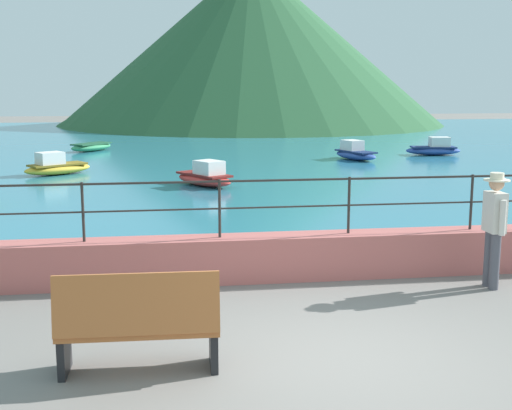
% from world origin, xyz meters
% --- Properties ---
extents(ground_plane, '(120.00, 120.00, 0.00)m').
position_xyz_m(ground_plane, '(0.00, 0.00, 0.00)').
color(ground_plane, slate).
extents(promenade_wall, '(20.00, 0.56, 0.70)m').
position_xyz_m(promenade_wall, '(0.00, 3.20, 0.35)').
color(promenade_wall, '#BC605B').
rests_on(promenade_wall, ground).
extents(railing, '(18.44, 0.04, 0.90)m').
position_xyz_m(railing, '(0.00, 3.20, 1.33)').
color(railing, '#282623').
rests_on(railing, promenade_wall).
extents(lake_water, '(64.00, 44.32, 0.06)m').
position_xyz_m(lake_water, '(0.00, 25.84, 0.03)').
color(lake_water, teal).
rests_on(lake_water, ground).
extents(hill_main, '(28.54, 28.54, 12.12)m').
position_xyz_m(hill_main, '(5.09, 44.27, 6.06)').
color(hill_main, '#285633').
rests_on(hill_main, ground).
extents(hill_secondary, '(20.72, 20.72, 5.95)m').
position_xyz_m(hill_secondary, '(0.94, 44.35, 2.98)').
color(hill_secondary, '#285633').
rests_on(hill_secondary, ground).
extents(bench_main, '(1.72, 0.61, 1.13)m').
position_xyz_m(bench_main, '(-2.18, -0.09, 0.56)').
color(bench_main, '#B76633').
rests_on(bench_main, ground).
extents(person_walking, '(0.38, 0.57, 1.75)m').
position_xyz_m(person_walking, '(2.99, 2.28, 0.98)').
color(person_walking, '#4C4C56').
rests_on(person_walking, ground).
extents(boat_1, '(1.64, 2.47, 0.76)m').
position_xyz_m(boat_1, '(5.80, 19.01, 0.33)').
color(boat_1, '#2D4C9E').
rests_on(boat_1, lake_water).
extents(boat_2, '(2.41, 1.25, 0.76)m').
position_xyz_m(boat_2, '(9.64, 20.25, 0.33)').
color(boat_2, '#2D4C9E').
rests_on(boat_2, lake_water).
extents(boat_4, '(1.99, 2.42, 0.76)m').
position_xyz_m(boat_4, '(-0.59, 12.87, 0.33)').
color(boat_4, red).
rests_on(boat_4, lake_water).
extents(boat_5, '(2.14, 2.36, 0.36)m').
position_xyz_m(boat_5, '(-4.94, 24.04, 0.26)').
color(boat_5, '#338C59').
rests_on(boat_5, lake_water).
extents(boat_6, '(2.41, 2.03, 0.76)m').
position_xyz_m(boat_6, '(-5.33, 16.06, 0.33)').
color(boat_6, gold).
rests_on(boat_6, lake_water).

